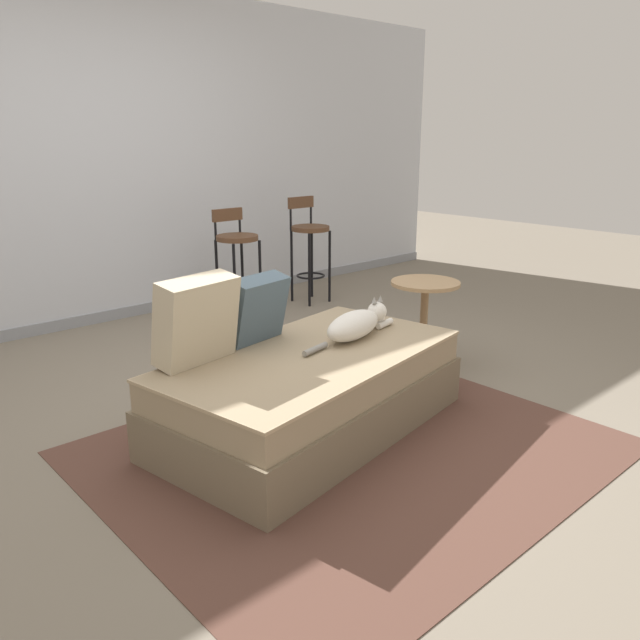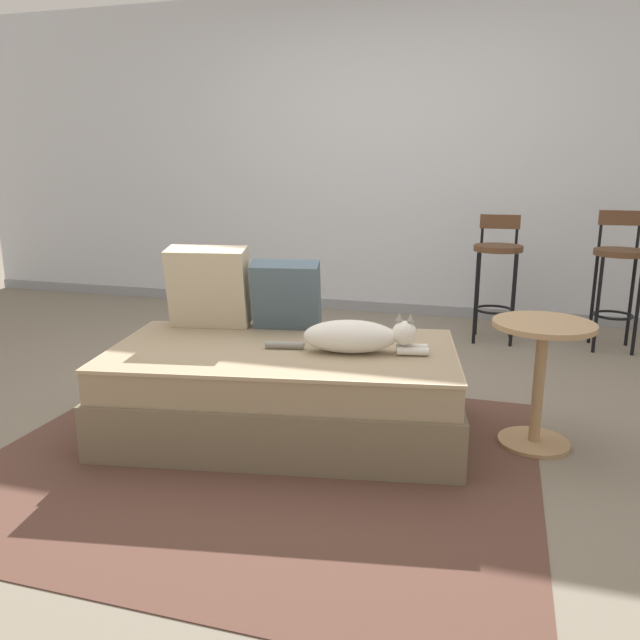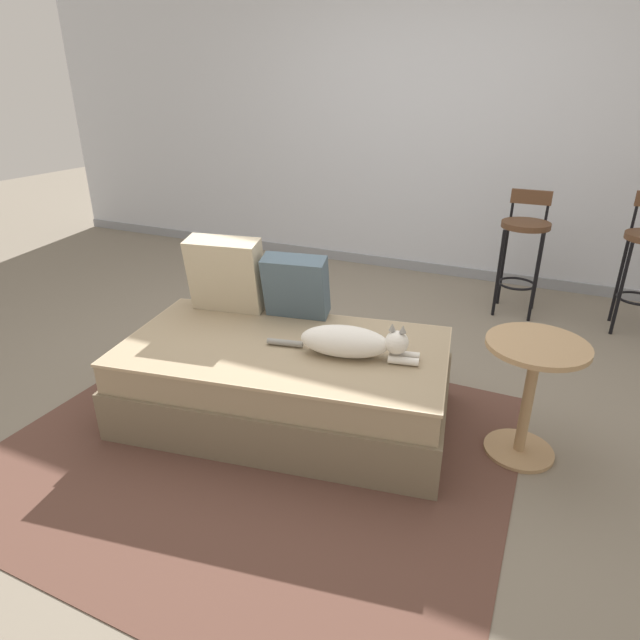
{
  "view_description": "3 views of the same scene",
  "coord_description": "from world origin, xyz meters",
  "views": [
    {
      "loc": [
        -1.96,
        -2.63,
        1.48
      ],
      "look_at": [
        0.15,
        -0.3,
        0.54
      ],
      "focal_mm": 35.0,
      "sensor_mm": 36.0,
      "label": 1
    },
    {
      "loc": [
        0.94,
        -3.01,
        1.24
      ],
      "look_at": [
        0.15,
        -0.3,
        0.54
      ],
      "focal_mm": 35.0,
      "sensor_mm": 36.0,
      "label": 2
    },
    {
      "loc": [
        1.14,
        -2.47,
        1.61
      ],
      "look_at": [
        0.15,
        -0.3,
        0.54
      ],
      "focal_mm": 30.0,
      "sensor_mm": 36.0,
      "label": 3
    }
  ],
  "objects": [
    {
      "name": "area_rug",
      "position": [
        0.0,
        -0.7,
        0.0
      ],
      "size": [
        2.32,
        1.98,
        0.01
      ],
      "primitive_type": "cube",
      "color": "brown",
      "rests_on": "ground"
    },
    {
      "name": "side_table",
      "position": [
        1.14,
        -0.21,
        0.38
      ],
      "size": [
        0.44,
        0.44,
        0.58
      ],
      "color": "tan",
      "rests_on": "ground"
    },
    {
      "name": "cat",
      "position": [
        0.34,
        -0.38,
        0.5
      ],
      "size": [
        0.74,
        0.25,
        0.19
      ],
      "color": "white",
      "rests_on": "couch"
    },
    {
      "name": "wall_baseboard_trim",
      "position": [
        0.0,
        2.2,
        0.04
      ],
      "size": [
        8.0,
        0.02,
        0.09
      ],
      "primitive_type": "cube",
      "color": "gray",
      "rests_on": "ground"
    },
    {
      "name": "throw_pillow_corner",
      "position": [
        -0.49,
        -0.14,
        0.63
      ],
      "size": [
        0.44,
        0.27,
        0.42
      ],
      "color": "beige",
      "rests_on": "couch"
    },
    {
      "name": "wall_back_panel",
      "position": [
        0.0,
        2.25,
        1.3
      ],
      "size": [
        8.0,
        0.1,
        2.6
      ],
      "primitive_type": "cube",
      "color": "silver",
      "rests_on": "ground"
    },
    {
      "name": "couch",
      "position": [
        0.0,
        -0.4,
        0.21
      ],
      "size": [
        1.74,
        1.13,
        0.42
      ],
      "color": "#766750",
      "rests_on": "ground"
    },
    {
      "name": "throw_pillow_middle",
      "position": [
        -0.1,
        -0.07,
        0.6
      ],
      "size": [
        0.37,
        0.25,
        0.36
      ],
      "color": "#4C6070",
      "rests_on": "couch"
    },
    {
      "name": "bar_stool_by_doorway",
      "position": [
        1.71,
        1.57,
        0.57
      ],
      "size": [
        0.34,
        0.34,
        0.94
      ],
      "color": "black",
      "rests_on": "ground"
    },
    {
      "name": "bar_stool_near_window",
      "position": [
        0.92,
        1.57,
        0.56
      ],
      "size": [
        0.34,
        0.34,
        0.9
      ],
      "color": "black",
      "rests_on": "ground"
    },
    {
      "name": "ground_plane",
      "position": [
        0.0,
        0.0,
        0.0
      ],
      "size": [
        16.0,
        16.0,
        0.0
      ],
      "primitive_type": "plane",
      "color": "slate",
      "rests_on": "ground"
    }
  ]
}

